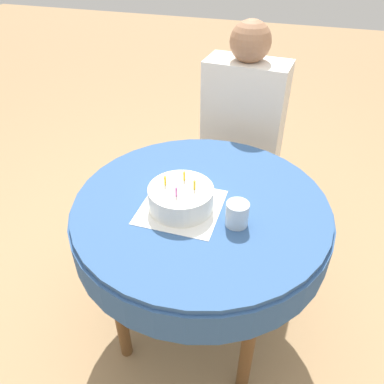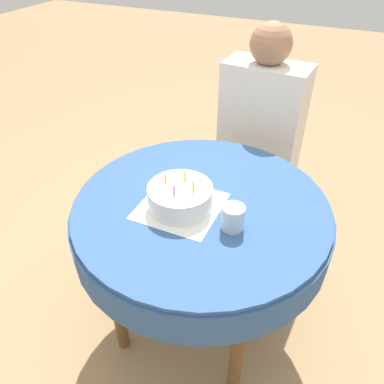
{
  "view_description": "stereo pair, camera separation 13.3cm",
  "coord_description": "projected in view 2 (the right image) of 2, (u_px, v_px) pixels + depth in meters",
  "views": [
    {
      "loc": [
        0.28,
        -1.03,
        1.57
      ],
      "look_at": [
        -0.03,
        -0.02,
        0.77
      ],
      "focal_mm": 35.0,
      "sensor_mm": 36.0,
      "label": 1
    },
    {
      "loc": [
        0.41,
        -0.98,
        1.57
      ],
      "look_at": [
        -0.03,
        -0.02,
        0.77
      ],
      "focal_mm": 35.0,
      "sensor_mm": 36.0,
      "label": 2
    }
  ],
  "objects": [
    {
      "name": "dining_table",
      "position": [
        201.0,
        221.0,
        1.42
      ],
      "size": [
        0.96,
        0.96,
        0.72
      ],
      "color": "#335689",
      "rests_on": "ground_plane"
    },
    {
      "name": "birthday_cake",
      "position": [
        180.0,
        197.0,
        1.32
      ],
      "size": [
        0.23,
        0.23,
        0.12
      ],
      "color": "white",
      "rests_on": "dining_table"
    },
    {
      "name": "chair",
      "position": [
        262.0,
        149.0,
        2.08
      ],
      "size": [
        0.39,
        0.39,
        0.98
      ],
      "rotation": [
        0.0,
        0.0,
        -0.08
      ],
      "color": "#4C331E",
      "rests_on": "ground_plane"
    },
    {
      "name": "ground_plane",
      "position": [
        199.0,
        319.0,
        1.8
      ],
      "size": [
        12.0,
        12.0,
        0.0
      ],
      "primitive_type": "plane",
      "color": "#A37F56"
    },
    {
      "name": "drinking_glass",
      "position": [
        233.0,
        217.0,
        1.23
      ],
      "size": [
        0.08,
        0.08,
        0.09
      ],
      "color": "silver",
      "rests_on": "dining_table"
    },
    {
      "name": "napkin",
      "position": [
        180.0,
        206.0,
        1.35
      ],
      "size": [
        0.28,
        0.28,
        0.0
      ],
      "color": "white",
      "rests_on": "dining_table"
    },
    {
      "name": "person",
      "position": [
        260.0,
        123.0,
        1.9
      ],
      "size": [
        0.42,
        0.33,
        1.19
      ],
      "rotation": [
        0.0,
        0.0,
        -0.08
      ],
      "color": "#9E7051",
      "rests_on": "ground_plane"
    }
  ]
}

